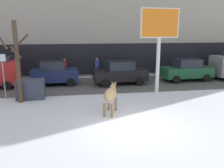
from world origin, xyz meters
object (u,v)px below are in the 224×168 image
(street_sign, at_px, (3,73))
(cow_tan, at_px, (111,95))
(car_darkgreen_sedan, at_px, (187,70))
(car_navy_hatchback, at_px, (54,73))
(car_black_sedan, at_px, (120,73))
(pedestrian_near_billboard, at_px, (97,67))
(bare_tree_left_lot, at_px, (17,60))
(dumpster, at_px, (31,89))
(pedestrian_by_cars, at_px, (65,68))
(billboard, at_px, (159,29))

(street_sign, bearing_deg, cow_tan, -29.36)
(car_darkgreen_sedan, bearing_deg, car_navy_hatchback, 179.63)
(car_black_sedan, bearing_deg, pedestrian_near_billboard, 116.08)
(pedestrian_near_billboard, distance_m, street_sign, 8.88)
(bare_tree_left_lot, bearing_deg, car_black_sedan, 29.58)
(pedestrian_near_billboard, height_order, dumpster, pedestrian_near_billboard)
(street_sign, bearing_deg, bare_tree_left_lot, -37.44)
(car_darkgreen_sedan, bearing_deg, dumpster, -163.93)
(cow_tan, relative_size, pedestrian_by_cars, 1.11)
(billboard, bearing_deg, car_darkgreen_sedan, 44.06)
(pedestrian_by_cars, bearing_deg, street_sign, -118.60)
(cow_tan, bearing_deg, pedestrian_by_cars, 105.69)
(billboard, bearing_deg, car_navy_hatchback, 150.82)
(billboard, bearing_deg, bare_tree_left_lot, -177.11)
(dumpster, bearing_deg, pedestrian_by_cars, 73.46)
(car_navy_hatchback, distance_m, bare_tree_left_lot, 4.91)
(car_darkgreen_sedan, bearing_deg, billboard, -135.94)
(bare_tree_left_lot, xyz_separation_m, street_sign, (-1.05, 0.80, -0.86))
(pedestrian_near_billboard, xyz_separation_m, dumpster, (-4.74, -6.26, -0.28))
(street_sign, bearing_deg, car_darkgreen_sedan, 14.21)
(pedestrian_near_billboard, bearing_deg, car_black_sedan, -63.92)
(billboard, height_order, pedestrian_near_billboard, billboard)
(car_darkgreen_sedan, xyz_separation_m, bare_tree_left_lot, (-12.59, -4.26, 1.62))
(bare_tree_left_lot, bearing_deg, car_darkgreen_sedan, 18.69)
(car_darkgreen_sedan, distance_m, pedestrian_by_cars, 10.61)
(billboard, distance_m, car_darkgreen_sedan, 6.47)
(car_black_sedan, relative_size, dumpster, 2.54)
(cow_tan, height_order, dumpster, cow_tan)
(cow_tan, bearing_deg, street_sign, 150.64)
(bare_tree_left_lot, relative_size, street_sign, 1.69)
(pedestrian_by_cars, bearing_deg, cow_tan, -74.31)
(street_sign, bearing_deg, pedestrian_by_cars, 61.40)
(cow_tan, distance_m, car_black_sedan, 6.71)
(billboard, relative_size, bare_tree_left_lot, 1.17)
(cow_tan, bearing_deg, car_darkgreen_sedan, 42.50)
(car_navy_hatchback, height_order, pedestrian_near_billboard, car_navy_hatchback)
(billboard, height_order, car_black_sedan, billboard)
(street_sign, bearing_deg, pedestrian_near_billboard, 44.81)
(cow_tan, xyz_separation_m, street_sign, (-6.11, 3.44, 0.68))
(cow_tan, height_order, billboard, billboard)
(car_navy_hatchback, xyz_separation_m, street_sign, (-2.71, -3.52, 0.74))
(cow_tan, height_order, bare_tree_left_lot, bare_tree_left_lot)
(cow_tan, distance_m, pedestrian_by_cars, 10.05)
(pedestrian_by_cars, distance_m, street_sign, 7.14)
(car_darkgreen_sedan, bearing_deg, pedestrian_by_cars, 164.81)
(car_darkgreen_sedan, distance_m, pedestrian_near_billboard, 7.87)
(car_black_sedan, bearing_deg, pedestrian_by_cars, 144.32)
(car_navy_hatchback, bearing_deg, dumpster, -108.30)
(bare_tree_left_lot, height_order, street_sign, bare_tree_left_lot)
(pedestrian_near_billboard, bearing_deg, billboard, -62.67)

